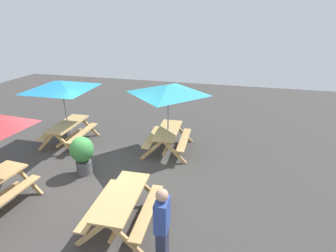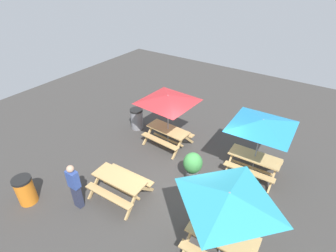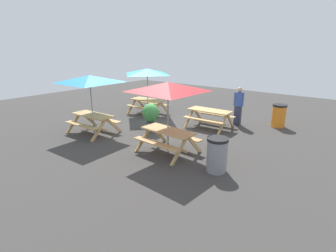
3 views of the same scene
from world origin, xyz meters
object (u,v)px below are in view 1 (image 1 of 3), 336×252
at_px(person_standing, 162,227).
at_px(picnic_table_1, 62,90).
at_px(picnic_table_2, 168,94).
at_px(picnic_table_3, 123,203).
at_px(potted_plant_0, 82,153).

bearing_deg(person_standing, picnic_table_1, -131.91).
xyz_separation_m(picnic_table_2, picnic_table_3, (-3.61, 0.07, -1.43)).
relative_size(picnic_table_2, picnic_table_3, 1.26).
xyz_separation_m(picnic_table_3, person_standing, (-0.79, -1.10, 0.32)).
relative_size(picnic_table_1, picnic_table_2, 1.21).
relative_size(picnic_table_2, potted_plant_0, 2.02).
height_order(picnic_table_1, picnic_table_3, picnic_table_1).
xyz_separation_m(picnic_table_1, picnic_table_3, (-3.26, -3.53, -1.43)).
height_order(picnic_table_1, potted_plant_0, picnic_table_1).
bearing_deg(person_standing, picnic_table_2, -167.59).
distance_m(picnic_table_2, person_standing, 4.65).
bearing_deg(potted_plant_0, person_standing, -128.09).
bearing_deg(picnic_table_1, potted_plant_0, -137.81).
relative_size(potted_plant_0, person_standing, 0.69).
bearing_deg(potted_plant_0, picnic_table_2, -45.33).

